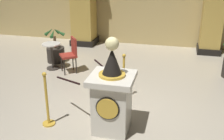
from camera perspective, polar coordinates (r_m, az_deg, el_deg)
ground_plane at (r=5.50m, az=-0.78°, el=-10.53°), size 12.79×12.79×0.00m
pedestal_clock at (r=4.98m, az=-0.01°, el=-5.34°), size 0.77×0.77×1.75m
stanchion_near at (r=6.21m, az=2.35°, el=-2.71°), size 0.24×0.24×1.05m
stanchion_far at (r=5.40m, az=-12.89°, el=-7.21°), size 0.24×0.24×1.06m
velvet_rope at (r=5.57m, az=-4.84°, el=-1.02°), size 1.29×1.29×0.22m
column_right at (r=9.56m, az=19.95°, el=12.79°), size 0.76×0.76×3.33m
potted_palm_left at (r=8.64m, az=-11.27°, el=3.51°), size 0.64×0.64×1.05m
cafe_table at (r=8.04m, az=-12.02°, el=3.38°), size 0.51×0.51×0.74m
cafe_chair_red at (r=7.68m, az=-8.28°, el=3.60°), size 0.56×0.56×0.96m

